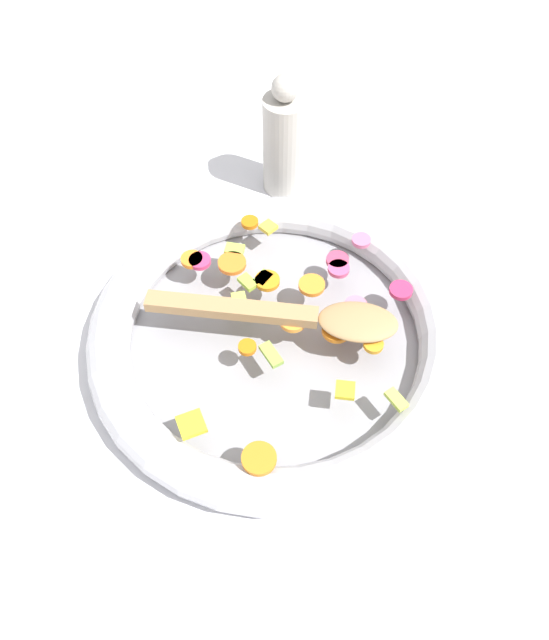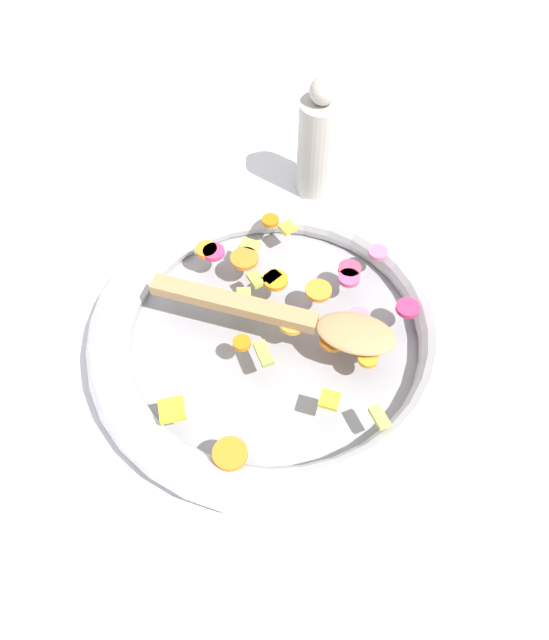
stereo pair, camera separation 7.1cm
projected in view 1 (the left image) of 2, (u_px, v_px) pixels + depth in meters
name	position (u px, v px, depth m)	size (l,w,h in m)	color
ground_plane	(274.00, 344.00, 0.76)	(4.00, 4.00, 0.00)	silver
skillet	(274.00, 334.00, 0.74)	(0.44, 0.44, 0.05)	gray
chopped_vegetables	(288.00, 305.00, 0.72)	(0.31, 0.34, 0.01)	orange
wooden_spoon	(299.00, 316.00, 0.70)	(0.28, 0.16, 0.01)	#A87F51
pepper_mill	(284.00, 141.00, 0.85)	(0.06, 0.06, 0.18)	#B2ADA3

